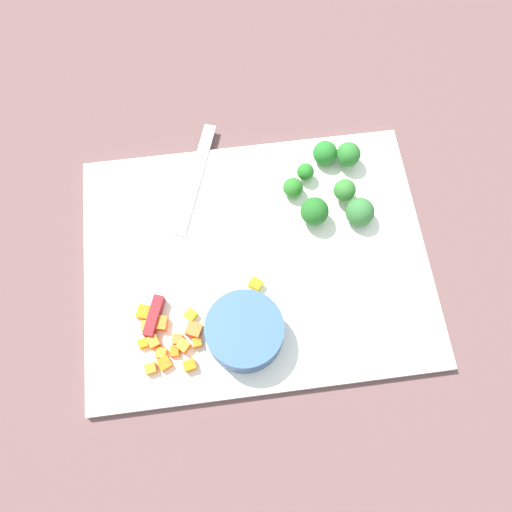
{
  "coord_description": "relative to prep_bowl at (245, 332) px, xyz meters",
  "views": [
    {
      "loc": [
        -0.03,
        -0.26,
        0.69
      ],
      "look_at": [
        0.0,
        0.0,
        0.02
      ],
      "focal_mm": 35.96,
      "sensor_mm": 36.0,
      "label": 1
    }
  ],
  "objects": [
    {
      "name": "carrot_dice_7",
      "position": [
        -0.13,
        0.05,
        -0.01
      ],
      "size": [
        0.02,
        0.02,
        0.02
      ],
      "primitive_type": "cube",
      "rotation": [
        0.0,
        0.0,
        2.79
      ],
      "color": "orange",
      "rests_on": "cutting_board"
    },
    {
      "name": "cutting_board",
      "position": [
        0.03,
        0.11,
        -0.03
      ],
      "size": [
        0.49,
        0.38,
        0.01
      ],
      "primitive_type": "cube",
      "color": "white",
      "rests_on": "ground_plane"
    },
    {
      "name": "carrot_dice_6",
      "position": [
        -0.09,
        -0.01,
        -0.02
      ],
      "size": [
        0.01,
        0.02,
        0.01
      ],
      "primitive_type": "cube",
      "rotation": [
        0.0,
        0.0,
        1.49
      ],
      "color": "orange",
      "rests_on": "cutting_board"
    },
    {
      "name": "carrot_dice_13",
      "position": [
        -0.08,
        -0.03,
        -0.02
      ],
      "size": [
        0.02,
        0.02,
        0.01
      ],
      "primitive_type": "cube",
      "rotation": [
        0.0,
        0.0,
        1.75
      ],
      "color": "orange",
      "rests_on": "cutting_board"
    },
    {
      "name": "carrot_dice_1",
      "position": [
        -0.13,
        0.03,
        -0.02
      ],
      "size": [
        0.02,
        0.01,
        0.01
      ],
      "primitive_type": "cube",
      "rotation": [
        0.0,
        0.0,
        1.53
      ],
      "color": "orange",
      "rests_on": "cutting_board"
    },
    {
      "name": "carrot_dice_0",
      "position": [
        -0.11,
        -0.01,
        -0.02
      ],
      "size": [
        0.02,
        0.02,
        0.01
      ],
      "primitive_type": "cube",
      "rotation": [
        0.0,
        0.0,
        1.25
      ],
      "color": "orange",
      "rests_on": "cutting_board"
    },
    {
      "name": "broccoli_floret_1",
      "position": [
        0.15,
        0.26,
        -0.0
      ],
      "size": [
        0.04,
        0.04,
        0.04
      ],
      "color": "#93AC5D",
      "rests_on": "cutting_board"
    },
    {
      "name": "broccoli_floret_2",
      "position": [
        0.17,
        0.19,
        0.0
      ],
      "size": [
        0.03,
        0.03,
        0.04
      ],
      "color": "#94AE55",
      "rests_on": "cutting_board"
    },
    {
      "name": "carrot_dice_11",
      "position": [
        -0.06,
        -0.0,
        -0.02
      ],
      "size": [
        0.01,
        0.01,
        0.01
      ],
      "primitive_type": "cube",
      "rotation": [
        0.0,
        0.0,
        1.71
      ],
      "color": "orange",
      "rests_on": "cutting_board"
    },
    {
      "name": "carrot_dice_3",
      "position": [
        -0.13,
        -0.03,
        -0.02
      ],
      "size": [
        0.02,
        0.02,
        0.01
      ],
      "primitive_type": "cube",
      "rotation": [
        0.0,
        0.0,
        0.18
      ],
      "color": "orange",
      "rests_on": "cutting_board"
    },
    {
      "name": "carrot_dice_10",
      "position": [
        -0.07,
        0.01,
        -0.01
      ],
      "size": [
        0.03,
        0.03,
        0.02
      ],
      "primitive_type": "cube",
      "rotation": [
        0.0,
        0.0,
        1.13
      ],
      "color": "orange",
      "rests_on": "cutting_board"
    },
    {
      "name": "carrot_dice_8",
      "position": [
        -0.11,
        -0.03,
        -0.02
      ],
      "size": [
        0.02,
        0.02,
        0.01
      ],
      "primitive_type": "cube",
      "rotation": [
        0.0,
        0.0,
        0.44
      ],
      "color": "orange",
      "rests_on": "cutting_board"
    },
    {
      "name": "pepper_dice_1",
      "position": [
        0.02,
        0.07,
        -0.01
      ],
      "size": [
        0.02,
        0.02,
        0.01
      ],
      "primitive_type": "cube",
      "rotation": [
        0.0,
        0.0,
        0.89
      ],
      "color": "yellow",
      "rests_on": "cutting_board"
    },
    {
      "name": "broccoli_floret_5",
      "position": [
        0.18,
        0.15,
        -0.0
      ],
      "size": [
        0.04,
        0.04,
        0.04
      ],
      "color": "#8DB86B",
      "rests_on": "cutting_board"
    },
    {
      "name": "carrot_dice_5",
      "position": [
        -0.12,
        0.0,
        -0.01
      ],
      "size": [
        0.02,
        0.02,
        0.02
      ],
      "primitive_type": "cube",
      "rotation": [
        0.0,
        0.0,
        0.34
      ],
      "color": "orange",
      "rests_on": "cutting_board"
    },
    {
      "name": "carrot_dice_2",
      "position": [
        -0.09,
        0.0,
        -0.02
      ],
      "size": [
        0.01,
        0.01,
        0.01
      ],
      "primitive_type": "cube",
      "rotation": [
        0.0,
        0.0,
        3.05
      ],
      "color": "orange",
      "rests_on": "cutting_board"
    },
    {
      "name": "broccoli_floret_4",
      "position": [
        0.19,
        0.25,
        0.0
      ],
      "size": [
        0.04,
        0.04,
        0.04
      ],
      "color": "#89C25F",
      "rests_on": "cutting_board"
    },
    {
      "name": "broccoli_floret_0",
      "position": [
        0.12,
        0.16,
        0.0
      ],
      "size": [
        0.04,
        0.04,
        0.05
      ],
      "color": "#8DC168",
      "rests_on": "cutting_board"
    },
    {
      "name": "prep_bowl",
      "position": [
        0.0,
        0.0,
        0.0
      ],
      "size": [
        0.1,
        0.1,
        0.04
      ],
      "primitive_type": "cylinder",
      "color": "#365B8B",
      "rests_on": "cutting_board"
    },
    {
      "name": "carrot_dice_12",
      "position": [
        -0.11,
        0.03,
        -0.01
      ],
      "size": [
        0.02,
        0.02,
        0.01
      ],
      "primitive_type": "cube",
      "rotation": [
        0.0,
        0.0,
        2.91
      ],
      "color": "orange",
      "rests_on": "cutting_board"
    },
    {
      "name": "ground_plane",
      "position": [
        0.03,
        0.11,
        -0.03
      ],
      "size": [
        4.0,
        4.0,
        0.0
      ],
      "primitive_type": "plane",
      "color": "brown"
    },
    {
      "name": "carrot_dice_9",
      "position": [
        -0.14,
        0.0,
        -0.02
      ],
      "size": [
        0.01,
        0.01,
        0.01
      ],
      "primitive_type": "cube",
      "rotation": [
        0.0,
        0.0,
        0.18
      ],
      "color": "orange",
      "rests_on": "cutting_board"
    },
    {
      "name": "broccoli_floret_3",
      "position": [
        0.1,
        0.21,
        -0.01
      ],
      "size": [
        0.03,
        0.03,
        0.03
      ],
      "color": "#84C166",
      "rests_on": "cutting_board"
    },
    {
      "name": "carrot_dice_4",
      "position": [
        -0.08,
        -0.01,
        -0.01
      ],
      "size": [
        0.02,
        0.02,
        0.02
      ],
      "primitive_type": "cube",
      "rotation": [
        0.0,
        0.0,
        0.82
      ],
      "color": "orange",
      "rests_on": "cutting_board"
    },
    {
      "name": "broccoli_floret_6",
      "position": [
        0.12,
        0.23,
        -0.01
      ],
      "size": [
        0.03,
        0.03,
        0.03
      ],
      "color": "#84C16D",
      "rests_on": "cutting_board"
    },
    {
      "name": "chef_knife",
      "position": [
        -0.09,
        0.12,
        -0.02
      ],
      "size": [
        0.13,
        0.33,
        0.02
      ],
      "rotation": [
        0.0,
        0.0,
        1.24
      ],
      "color": "silver",
      "rests_on": "cutting_board"
    },
    {
      "name": "pepper_dice_0",
      "position": [
        -0.07,
        0.04,
        -0.02
      ],
      "size": [
        0.02,
        0.02,
        0.01
      ],
      "primitive_type": "cube",
      "rotation": [
        0.0,
        0.0,
        0.81
      ],
      "color": "yellow",
      "rests_on": "cutting_board"
    }
  ]
}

